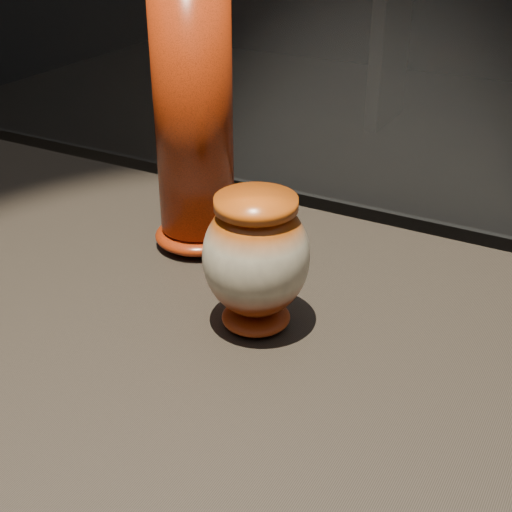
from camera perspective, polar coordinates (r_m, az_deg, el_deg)
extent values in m
cube|color=black|center=(0.81, 9.21, -12.03)|extent=(2.00, 0.80, 0.05)
ellipsoid|color=maroon|center=(0.88, 0.00, -4.86)|extent=(0.11, 0.11, 0.02)
ellipsoid|color=beige|center=(0.84, 0.00, -0.06)|extent=(0.17, 0.17, 0.15)
cylinder|color=#BA4D11|center=(0.81, 0.00, 4.22)|extent=(0.13, 0.13, 0.01)
ellipsoid|color=#AA2B0B|center=(1.07, -4.61, 1.76)|extent=(0.15, 0.15, 0.03)
cylinder|color=#AA2B0B|center=(1.00, -5.05, 11.95)|extent=(0.12, 0.12, 0.37)
cube|color=black|center=(4.56, 10.63, 15.68)|extent=(0.08, 0.50, 0.85)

